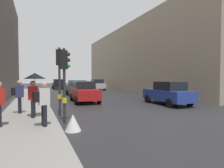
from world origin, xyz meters
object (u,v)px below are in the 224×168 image
object	(u,v)px
pedestrian_with_grey_backpack	(19,95)
pedestrian_with_black_backpack	(43,101)
traffic_light_near_right	(60,69)
car_silver_hatchback	(97,85)
traffic_light_near_left	(65,72)
car_green_estate	(78,88)
warning_sign_triangle	(73,123)
car_dark_suv	(58,84)
pedestrian_with_umbrella	(34,83)
car_red_sedan	(84,92)
car_blue_van	(168,93)

from	to	relation	value
pedestrian_with_grey_backpack	pedestrian_with_black_backpack	bearing A→B (deg)	-71.92
traffic_light_near_right	car_silver_hatchback	size ratio (longest dim) A/B	0.86
traffic_light_near_left	car_green_estate	size ratio (longest dim) A/B	0.79
traffic_light_near_left	warning_sign_triangle	world-z (taller)	traffic_light_near_left
car_dark_suv	traffic_light_near_left	bearing A→B (deg)	-95.90
car_silver_hatchback	pedestrian_with_black_backpack	distance (m)	22.99
traffic_light_near_left	pedestrian_with_umbrella	size ratio (longest dim) A/B	1.59
traffic_light_near_left	pedestrian_with_umbrella	world-z (taller)	traffic_light_near_left
traffic_light_near_right	car_red_sedan	xyz separation A→B (m)	(2.61, 5.00, -1.66)
traffic_light_near_right	car_red_sedan	size ratio (longest dim) A/B	0.86
car_silver_hatchback	car_red_sedan	world-z (taller)	same
pedestrian_with_umbrella	pedestrian_with_grey_backpack	world-z (taller)	pedestrian_with_umbrella
car_green_estate	pedestrian_with_umbrella	size ratio (longest dim) A/B	2.00
car_silver_hatchback	pedestrian_with_umbrella	distance (m)	21.45
traffic_light_near_left	car_silver_hatchback	distance (m)	21.92
car_blue_van	traffic_light_near_left	bearing A→B (deg)	-161.53
car_green_estate	warning_sign_triangle	xyz separation A→B (m)	(-3.10, -13.24, -0.55)
car_dark_suv	car_blue_van	bearing A→B (deg)	-76.56
car_silver_hatchback	car_blue_van	world-z (taller)	same
traffic_light_near_left	car_silver_hatchback	bearing A→B (deg)	67.87
car_silver_hatchback	warning_sign_triangle	world-z (taller)	car_silver_hatchback
traffic_light_near_right	warning_sign_triangle	distance (m)	3.76
car_blue_van	pedestrian_with_grey_backpack	bearing A→B (deg)	-178.93
traffic_light_near_right	pedestrian_with_grey_backpack	bearing A→B (deg)	157.81
car_green_estate	car_blue_van	xyz separation A→B (m)	(4.98, -9.18, 0.00)
traffic_light_near_right	car_dark_suv	bearing A→B (deg)	83.68
car_green_estate	car_dark_suv	bearing A→B (deg)	92.18
traffic_light_near_right	warning_sign_triangle	bearing A→B (deg)	-88.16
traffic_light_near_left	car_dark_suv	bearing A→B (deg)	84.10
car_blue_van	warning_sign_triangle	world-z (taller)	car_blue_van
car_blue_van	pedestrian_with_umbrella	bearing A→B (deg)	-170.00
traffic_light_near_left	pedestrian_with_grey_backpack	world-z (taller)	traffic_light_near_left
car_green_estate	car_blue_van	distance (m)	10.44
traffic_light_near_right	pedestrian_with_black_backpack	xyz separation A→B (m)	(-0.97, -2.50, -1.38)
car_green_estate	pedestrian_with_umbrella	world-z (taller)	pedestrian_with_umbrella
traffic_light_near_right	pedestrian_with_umbrella	xyz separation A→B (m)	(-1.27, -0.63, -0.70)
pedestrian_with_grey_backpack	car_blue_van	bearing A→B (deg)	1.07
car_dark_suv	pedestrian_with_black_backpack	size ratio (longest dim) A/B	2.41
car_silver_hatchback	pedestrian_with_black_backpack	bearing A→B (deg)	-113.62
car_silver_hatchback	warning_sign_triangle	distance (m)	23.09
car_blue_van	pedestrian_with_umbrella	size ratio (longest dim) A/B	1.98
car_dark_suv	pedestrian_with_black_backpack	bearing A→B (deg)	-97.79
car_blue_van	warning_sign_triangle	distance (m)	9.06
traffic_light_near_right	pedestrian_with_umbrella	distance (m)	1.58
car_silver_hatchback	pedestrian_with_black_backpack	size ratio (longest dim) A/B	2.42
car_green_estate	car_dark_suv	size ratio (longest dim) A/B	1.00
traffic_light_near_left	pedestrian_with_grey_backpack	bearing A→B (deg)	129.07
traffic_light_near_right	car_green_estate	bearing A→B (deg)	72.63
pedestrian_with_black_backpack	pedestrian_with_grey_backpack	world-z (taller)	same
car_blue_van	pedestrian_with_grey_backpack	world-z (taller)	pedestrian_with_grey_backpack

